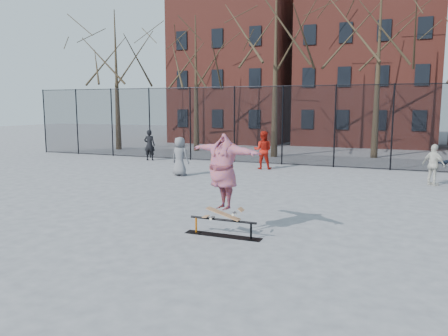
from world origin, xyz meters
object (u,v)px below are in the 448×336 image
at_px(skate_rail, 223,229).
at_px(skateboard, 223,217).
at_px(bystander_red, 263,150).
at_px(bystander_white, 434,165).
at_px(skater, 223,177).
at_px(bystander_grey, 180,156).
at_px(bystander_black, 150,145).

relative_size(skate_rail, skateboard, 2.09).
relative_size(bystander_red, bystander_white, 1.15).
bearing_deg(skateboard, skater, 90.00).
bearing_deg(bystander_grey, bystander_black, -37.24).
height_order(skater, bystander_black, skater).
xyz_separation_m(skate_rail, bystander_red, (-2.35, 10.71, 0.74)).
bearing_deg(bystander_black, skateboard, 114.87).
bearing_deg(bystander_white, bystander_red, 25.31).
height_order(skateboard, bystander_black, bystander_black).
bearing_deg(bystander_grey, skateboard, 132.48).
xyz_separation_m(skater, bystander_white, (4.88, 8.95, -0.59)).
height_order(bystander_red, bystander_white, bystander_red).
bearing_deg(skateboard, skate_rail, 180.00).
height_order(skater, bystander_grey, skater).
bearing_deg(bystander_black, skater, 114.87).
bearing_deg(bystander_red, skate_rail, 92.19).
xyz_separation_m(bystander_red, bystander_white, (7.23, -1.76, -0.12)).
relative_size(skater, bystander_grey, 1.27).
xyz_separation_m(skateboard, bystander_grey, (-5.05, 7.42, 0.38)).
bearing_deg(bystander_red, bystander_white, 156.16).
bearing_deg(bystander_black, bystander_white, 155.99).
distance_m(skateboard, bystander_red, 10.97).
xyz_separation_m(bystander_black, bystander_red, (6.78, -0.86, 0.06)).
height_order(bystander_grey, bystander_red, bystander_red).
xyz_separation_m(skateboard, bystander_black, (-9.13, 11.57, 0.38)).
relative_size(skater, bystander_red, 1.17).
distance_m(skateboard, bystander_black, 14.75).
bearing_deg(bystander_white, skateboard, 100.40).
bearing_deg(bystander_black, skate_rail, 114.84).
distance_m(bystander_black, bystander_red, 6.83).
height_order(skater, bystander_red, skater).
height_order(skateboard, bystander_white, bystander_white).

